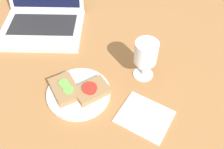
{
  "coord_description": "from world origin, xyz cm",
  "views": [
    {
      "loc": [
        6.72,
        -54.39,
        69.8
      ],
      "look_at": [
        5.3,
        -0.66,
        8.0
      ],
      "focal_mm": 40.0,
      "sensor_mm": 36.0,
      "label": 1
    }
  ],
  "objects_px": {
    "sandwich_with_tomato": "(92,90)",
    "sandwich_with_cucumber": "(65,89)",
    "wine_glass": "(146,54)",
    "napkin": "(145,117)",
    "plate": "(79,93)",
    "laptop": "(43,18)"
  },
  "relations": [
    {
      "from": "sandwich_with_tomato",
      "to": "sandwich_with_cucumber",
      "type": "xyz_separation_m",
      "value": [
        -0.09,
        0.0,
        -0.0
      ]
    },
    {
      "from": "napkin",
      "to": "sandwich_with_cucumber",
      "type": "bearing_deg",
      "value": 161.89
    },
    {
      "from": "sandwich_with_cucumber",
      "to": "laptop",
      "type": "relative_size",
      "value": 0.41
    },
    {
      "from": "plate",
      "to": "sandwich_with_cucumber",
      "type": "relative_size",
      "value": 1.54
    },
    {
      "from": "sandwich_with_cucumber",
      "to": "sandwich_with_tomato",
      "type": "bearing_deg",
      "value": -3.04
    },
    {
      "from": "laptop",
      "to": "napkin",
      "type": "relative_size",
      "value": 2.12
    },
    {
      "from": "plate",
      "to": "laptop",
      "type": "distance_m",
      "value": 0.41
    },
    {
      "from": "plate",
      "to": "laptop",
      "type": "relative_size",
      "value": 0.64
    },
    {
      "from": "plate",
      "to": "laptop",
      "type": "height_order",
      "value": "laptop"
    },
    {
      "from": "napkin",
      "to": "sandwich_with_tomato",
      "type": "bearing_deg",
      "value": 154.86
    },
    {
      "from": "laptop",
      "to": "napkin",
      "type": "height_order",
      "value": "laptop"
    },
    {
      "from": "plate",
      "to": "napkin",
      "type": "height_order",
      "value": "plate"
    },
    {
      "from": "sandwich_with_tomato",
      "to": "sandwich_with_cucumber",
      "type": "relative_size",
      "value": 0.96
    },
    {
      "from": "wine_glass",
      "to": "napkin",
      "type": "relative_size",
      "value": 0.95
    },
    {
      "from": "wine_glass",
      "to": "laptop",
      "type": "xyz_separation_m",
      "value": [
        -0.41,
        0.27,
        -0.06
      ]
    },
    {
      "from": "sandwich_with_cucumber",
      "to": "laptop",
      "type": "distance_m",
      "value": 0.39
    },
    {
      "from": "sandwich_with_tomato",
      "to": "sandwich_with_cucumber",
      "type": "distance_m",
      "value": 0.09
    },
    {
      "from": "wine_glass",
      "to": "laptop",
      "type": "bearing_deg",
      "value": 146.63
    },
    {
      "from": "wine_glass",
      "to": "laptop",
      "type": "distance_m",
      "value": 0.49
    },
    {
      "from": "plate",
      "to": "sandwich_with_tomato",
      "type": "xyz_separation_m",
      "value": [
        0.04,
        -0.0,
        0.02
      ]
    },
    {
      "from": "plate",
      "to": "napkin",
      "type": "distance_m",
      "value": 0.23
    },
    {
      "from": "sandwich_with_tomato",
      "to": "wine_glass",
      "type": "distance_m",
      "value": 0.21
    }
  ]
}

